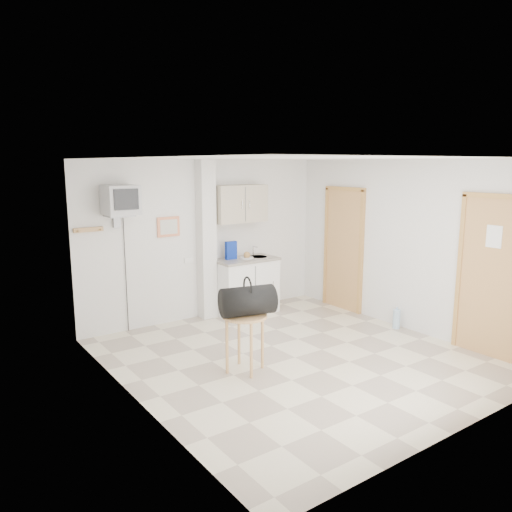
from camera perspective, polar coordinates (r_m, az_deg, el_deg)
ground at (r=6.52m, az=4.49°, el=-11.49°), size 4.50×4.50×0.00m
room_envelope at (r=6.33m, az=5.84°, el=2.28°), size 4.24×4.54×2.55m
kitchenette at (r=8.16m, az=-1.36°, el=-1.03°), size 1.03×0.58×2.10m
crt_television at (r=7.10m, az=-15.22°, el=6.09°), size 0.44×0.45×2.15m
round_table at (r=5.92m, az=-1.29°, el=-7.81°), size 0.52×0.52×0.70m
duffel_bag at (r=5.82m, az=-0.96°, el=-5.13°), size 0.69×0.48×0.46m
water_bottle at (r=7.83m, az=15.76°, el=-6.92°), size 0.11×0.11×0.33m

